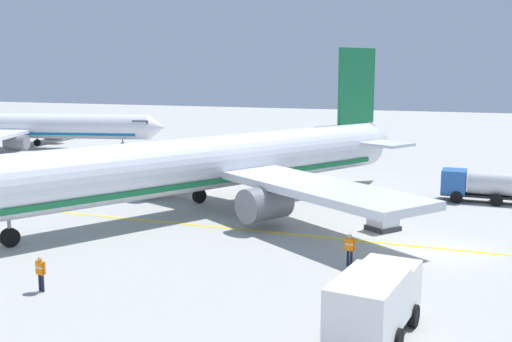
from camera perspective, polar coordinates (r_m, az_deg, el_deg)
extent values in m
cylinder|color=silver|center=(44.00, -4.92, 0.70)|extent=(33.37, 20.69, 3.80)
cone|color=silver|center=(57.54, 11.12, 3.00)|extent=(4.36, 4.37, 3.23)
cube|color=silver|center=(38.58, 5.51, -1.53)|extent=(13.08, 15.87, 0.50)
cylinder|color=slate|center=(39.53, 0.80, -3.00)|extent=(3.86, 3.47, 2.20)
cube|color=silver|center=(52.72, -8.97, 1.33)|extent=(10.63, 16.61, 0.50)
cylinder|color=slate|center=(49.67, -9.03, -0.57)|extent=(3.86, 3.47, 2.20)
cube|color=#19723F|center=(54.82, 9.25, 7.72)|extent=(4.03, 2.44, 6.50)
cube|color=silver|center=(55.15, 9.12, 2.79)|extent=(7.82, 10.65, 0.24)
cube|color=#19723F|center=(44.17, -4.90, -0.64)|extent=(30.12, 18.79, 0.36)
cylinder|color=black|center=(38.41, -21.72, -5.71)|extent=(1.13, 0.84, 1.10)
cylinder|color=gray|center=(38.22, -21.79, -4.55)|extent=(0.20, 0.20, 0.50)
cylinder|color=black|center=(43.42, -1.24, -3.34)|extent=(1.13, 0.84, 1.10)
cylinder|color=gray|center=(43.25, -1.25, -2.31)|extent=(0.20, 0.20, 0.50)
cylinder|color=black|center=(47.46, -5.24, -2.29)|extent=(1.13, 0.84, 1.10)
cylinder|color=gray|center=(47.30, -5.25, -1.34)|extent=(0.20, 0.20, 0.50)
cylinder|color=white|center=(84.63, -19.48, 3.93)|extent=(9.94, 29.62, 3.13)
cone|color=white|center=(78.86, -9.09, 3.99)|extent=(3.36, 2.62, 2.98)
cube|color=#192333|center=(79.32, -10.37, 4.50)|extent=(3.05, 2.54, 0.49)
cube|color=white|center=(92.15, -18.30, 4.05)|extent=(13.60, 5.63, 0.41)
cylinder|color=slate|center=(89.57, -18.02, 3.29)|extent=(2.38, 2.99, 1.81)
cylinder|color=slate|center=(80.19, -21.19, 2.46)|extent=(2.38, 2.99, 1.81)
cube|color=#0C66B2|center=(84.70, -19.44, 3.35)|extent=(9.10, 26.69, 0.30)
cylinder|color=black|center=(80.50, -12.16, 2.26)|extent=(0.49, 0.95, 0.91)
cylinder|color=gray|center=(80.42, -12.18, 2.73)|extent=(0.16, 0.16, 0.41)
cylinder|color=black|center=(87.32, -19.49, 2.48)|extent=(0.49, 0.95, 0.91)
cylinder|color=gray|center=(87.25, -19.52, 2.91)|extent=(0.16, 0.16, 0.41)
cylinder|color=black|center=(83.54, -20.80, 2.11)|extent=(0.49, 0.95, 0.91)
cylinder|color=gray|center=(83.46, -20.82, 2.56)|extent=(0.16, 0.16, 0.41)
cube|color=white|center=(26.07, 12.20, -10.10)|extent=(2.05, 2.40, 1.80)
cube|color=#192333|center=(26.73, 12.72, -8.81)|extent=(0.30, 1.84, 0.94)
cube|color=white|center=(23.45, 10.32, -12.00)|extent=(4.15, 2.66, 2.02)
cube|color=#262628|center=(24.66, 10.88, -13.66)|extent=(5.86, 2.22, 0.16)
cylinder|color=black|center=(26.45, 9.59, -12.16)|extent=(0.93, 0.39, 0.90)
cylinder|color=black|center=(25.92, 14.34, -12.78)|extent=(0.93, 0.39, 0.90)
cylinder|color=black|center=(24.20, 7.67, -14.20)|extent=(0.93, 0.39, 0.90)
cylinder|color=black|center=(23.63, 12.87, -14.97)|extent=(0.93, 0.39, 0.90)
cube|color=#2659A5|center=(50.50, 17.76, -0.89)|extent=(2.22, 1.83, 1.80)
cube|color=#192333|center=(50.49, 16.82, -0.43)|extent=(1.85, 0.10, 0.94)
cylinder|color=silver|center=(50.43, 21.34, -1.11)|extent=(1.85, 4.31, 1.80)
cube|color=#262628|center=(50.60, 20.26, -2.14)|extent=(1.61, 6.33, 0.16)
cylinder|color=black|center=(49.59, 17.97, -2.32)|extent=(0.29, 0.90, 0.90)
cylinder|color=black|center=(51.75, 18.11, -1.85)|extent=(0.29, 0.90, 0.90)
cylinder|color=black|center=(49.54, 21.27, -2.52)|extent=(0.29, 0.90, 0.90)
cylinder|color=black|center=(51.70, 21.27, -2.04)|extent=(0.29, 0.90, 0.90)
cube|color=#333338|center=(40.26, 11.59, -5.14)|extent=(2.35, 2.35, 0.30)
cube|color=silver|center=(40.04, 11.64, -3.83)|extent=(2.08, 2.08, 1.58)
cube|color=silver|center=(40.26, 12.19, -2.84)|extent=(1.37, 1.58, 0.55)
cylinder|color=#191E33|center=(32.73, 8.46, -7.93)|extent=(0.14, 0.14, 0.84)
cylinder|color=#191E33|center=(32.67, 8.76, -7.97)|extent=(0.14, 0.14, 0.84)
cube|color=orange|center=(32.49, 8.64, -6.71)|extent=(0.28, 0.47, 0.63)
cube|color=silver|center=(32.48, 8.64, -6.66)|extent=(0.29, 0.48, 0.06)
sphere|color=tan|center=(32.38, 8.66, -5.98)|extent=(0.23, 0.23, 0.23)
cylinder|color=orange|center=(32.57, 8.19, -6.61)|extent=(0.09, 0.09, 0.60)
cylinder|color=orange|center=(32.40, 9.09, -6.72)|extent=(0.09, 0.09, 0.60)
cylinder|color=#191E33|center=(30.52, -19.27, -9.67)|extent=(0.14, 0.14, 0.82)
cylinder|color=#191E33|center=(30.39, -19.05, -9.75)|extent=(0.14, 0.14, 0.82)
cube|color=orange|center=(30.23, -19.23, -8.42)|extent=(0.30, 0.48, 0.62)
cube|color=silver|center=(30.23, -19.23, -8.36)|extent=(0.32, 0.49, 0.06)
sphere|color=tan|center=(30.11, -19.27, -7.65)|extent=(0.22, 0.22, 0.22)
cylinder|color=orange|center=(30.43, -19.56, -8.26)|extent=(0.09, 0.09, 0.59)
cylinder|color=orange|center=(30.02, -18.91, -8.46)|extent=(0.09, 0.09, 0.59)
cube|color=yellow|center=(39.39, -0.58, -5.48)|extent=(0.30, 60.00, 0.01)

